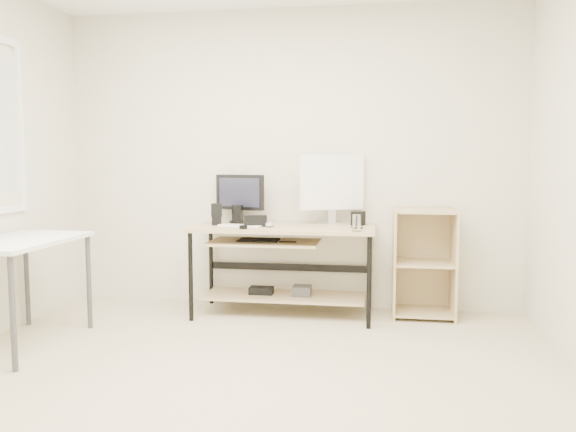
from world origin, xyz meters
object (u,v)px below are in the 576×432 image
at_px(white_imac, 332,184).
at_px(audio_controller, 238,215).
at_px(black_monitor, 240,195).
at_px(desk, 281,251).
at_px(shelf_unit, 423,262).
at_px(side_table, 19,251).

distance_m(white_imac, audio_controller, 0.84).
distance_m(black_monitor, white_imac, 0.81).
bearing_deg(desk, audio_controller, 168.35).
relative_size(desk, audio_controller, 9.07).
height_order(desk, black_monitor, black_monitor).
distance_m(shelf_unit, black_monitor, 1.66).
relative_size(shelf_unit, white_imac, 1.52).
xyz_separation_m(desk, black_monitor, (-0.39, 0.20, 0.45)).
xyz_separation_m(side_table, shelf_unit, (2.83, 1.22, -0.22)).
relative_size(desk, black_monitor, 3.33).
bearing_deg(audio_controller, shelf_unit, 14.71).
xyz_separation_m(desk, white_imac, (0.41, 0.19, 0.55)).
relative_size(side_table, white_imac, 1.69).
xyz_separation_m(shelf_unit, black_monitor, (-1.57, 0.03, 0.54)).
distance_m(side_table, audio_controller, 1.71).
height_order(black_monitor, white_imac, white_imac).
bearing_deg(white_imac, audio_controller, 166.45).
height_order(black_monitor, audio_controller, black_monitor).
distance_m(desk, shelf_unit, 1.19).
bearing_deg(desk, shelf_unit, 7.77).
distance_m(desk, black_monitor, 0.63).
height_order(shelf_unit, black_monitor, black_monitor).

